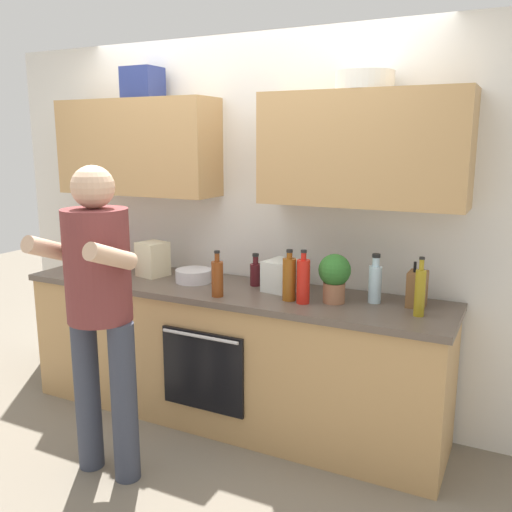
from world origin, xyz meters
TOP-DOWN VIEW (x-y plane):
  - ground_plane at (0.00, 0.00)m, footprint 12.00×12.00m
  - back_wall_unit at (0.00, 0.27)m, footprint 4.00×0.38m
  - counter at (-0.00, -0.00)m, footprint 2.84×0.67m
  - person_standing at (-0.29, -0.85)m, footprint 0.49×0.45m
  - bottle_hotsauce at (0.56, -0.10)m, footprint 0.08×0.08m
  - bottle_wine at (0.14, 0.13)m, footprint 0.07×0.07m
  - bottle_water at (0.93, 0.10)m, footprint 0.08×0.08m
  - bottle_vinegar at (0.05, -0.20)m, footprint 0.07×0.07m
  - bottle_oil at (1.21, -0.05)m, footprint 0.06×0.06m
  - bottle_syrup at (0.47, -0.08)m, footprint 0.08×0.08m
  - bottle_soy at (-0.93, -0.11)m, footprint 0.07×0.07m
  - cup_ceramic at (-0.79, -0.09)m, footprint 0.09×0.09m
  - mixing_bowl at (-0.27, 0.03)m, footprint 0.24×0.24m
  - knife_block at (1.16, 0.13)m, footprint 0.10×0.14m
  - potted_herb at (0.72, -0.01)m, footprint 0.19×0.19m
  - grocery_bag_crisps at (-1.11, 0.02)m, footprint 0.29×0.23m
  - grocery_bag_rice at (-0.62, 0.05)m, footprint 0.21×0.21m
  - grocery_bag_produce at (0.34, 0.10)m, footprint 0.22×0.24m

SIDE VIEW (x-z plane):
  - ground_plane at x=0.00m, z-range 0.00..0.00m
  - counter at x=0.00m, z-range 0.00..0.90m
  - mixing_bowl at x=-0.27m, z-range 0.90..0.98m
  - cup_ceramic at x=-0.79m, z-range 0.90..1.00m
  - grocery_bag_crisps at x=-1.11m, z-range 0.90..1.05m
  - bottle_wine at x=0.14m, z-range 0.88..1.09m
  - grocery_bag_produce at x=0.34m, z-range 0.90..1.09m
  - knife_block at x=1.16m, z-range 0.87..1.13m
  - person_standing at x=-0.29m, z-range 0.16..1.86m
  - bottle_vinegar at x=0.05m, z-range 0.87..1.16m
  - grocery_bag_rice at x=-0.62m, z-range 0.90..1.14m
  - bottle_soy at x=-0.93m, z-range 0.88..1.16m
  - bottle_water at x=0.93m, z-range 0.88..1.17m
  - bottle_syrup at x=0.47m, z-range 0.88..1.18m
  - bottle_hotsauce at x=0.56m, z-range 0.88..1.19m
  - bottle_oil at x=1.21m, z-range 0.87..1.20m
  - potted_herb at x=0.72m, z-range 0.92..1.21m
  - back_wall_unit at x=0.00m, z-range 0.25..2.75m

